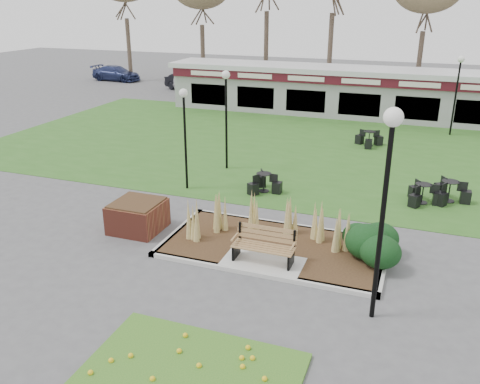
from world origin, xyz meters
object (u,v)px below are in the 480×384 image
(brick_planter, at_px, (138,216))
(bistro_set_d, at_px, (449,195))
(park_bench, at_px, (264,245))
(lamp_post_near_left, at_px, (388,171))
(lamp_post_far_left, at_px, (226,98))
(car_blue, at_px, (116,73))
(bistro_set_a, at_px, (369,141))
(bistro_set_b, at_px, (264,185))
(car_silver, at_px, (202,82))
(bistro_set_c, at_px, (422,197))
(lamp_post_mid_left, at_px, (184,117))
(car_black, at_px, (187,82))
(food_pavilion, at_px, (363,92))
(lamp_post_far_right, at_px, (458,78))

(brick_planter, bearing_deg, bistro_set_d, 32.47)
(park_bench, xyz_separation_m, lamp_post_near_left, (3.08, -1.48, 2.95))
(lamp_post_far_left, xyz_separation_m, car_blue, (-18.05, 19.37, -2.37))
(bistro_set_a, height_order, bistro_set_b, bistro_set_a)
(lamp_post_far_left, distance_m, car_silver, 18.47)
(brick_planter, distance_m, lamp_post_near_left, 8.38)
(bistro_set_a, xyz_separation_m, bistro_set_c, (2.69, -6.93, -0.00))
(brick_planter, xyz_separation_m, lamp_post_near_left, (7.48, -2.24, 3.07))
(lamp_post_near_left, bearing_deg, car_blue, 131.69)
(lamp_post_far_left, bearing_deg, bistro_set_c, -9.01)
(lamp_post_mid_left, xyz_separation_m, bistro_set_d, (9.38, 2.01, -2.51))
(bistro_set_a, bearing_deg, lamp_post_near_left, -82.83)
(lamp_post_far_left, height_order, bistro_set_b, lamp_post_far_left)
(bistro_set_b, distance_m, car_silver, 21.31)
(lamp_post_mid_left, distance_m, car_black, 21.92)
(brick_planter, relative_size, food_pavilion, 0.06)
(lamp_post_far_left, bearing_deg, bistro_set_d, -4.96)
(lamp_post_far_right, xyz_separation_m, car_black, (-19.06, 7.52, -2.32))
(lamp_post_far_left, height_order, car_silver, lamp_post_far_left)
(lamp_post_far_left, relative_size, car_blue, 0.94)
(lamp_post_far_right, height_order, bistro_set_c, lamp_post_far_right)
(park_bench, relative_size, food_pavilion, 0.07)
(lamp_post_mid_left, bearing_deg, lamp_post_far_left, 79.08)
(food_pavilion, xyz_separation_m, bistro_set_c, (3.93, -13.59, -1.22))
(park_bench, xyz_separation_m, bistro_set_b, (-1.70, 5.29, -0.33))
(bistro_set_d, bearing_deg, food_pavilion, 110.21)
(bistro_set_a, xyz_separation_m, bistro_set_b, (-2.94, -7.77, -0.00))
(lamp_post_mid_left, relative_size, bistro_set_a, 2.79)
(car_blue, bearing_deg, brick_planter, -142.02)
(car_silver, bearing_deg, lamp_post_mid_left, -140.25)
(bistro_set_d, distance_m, car_silver, 24.28)
(park_bench, xyz_separation_m, bistro_set_a, (1.25, 13.06, -0.33))
(car_silver, bearing_deg, bistro_set_a, -110.51)
(lamp_post_near_left, height_order, car_blue, lamp_post_near_left)
(park_bench, bearing_deg, food_pavilion, 90.00)
(park_bench, xyz_separation_m, brick_planter, (-4.40, 0.75, -0.11))
(food_pavilion, relative_size, car_black, 6.06)
(lamp_post_far_right, relative_size, bistro_set_d, 2.85)
(bistro_set_c, bearing_deg, lamp_post_mid_left, -169.88)
(bistro_set_a, xyz_separation_m, car_blue, (-23.32, 13.69, 0.38))
(park_bench, height_order, lamp_post_far_right, lamp_post_far_right)
(bistro_set_a, relative_size, car_black, 0.34)
(lamp_post_far_left, xyz_separation_m, bistro_set_d, (8.85, -0.77, -2.74))
(lamp_post_far_left, bearing_deg, lamp_post_far_right, 45.89)
(food_pavilion, height_order, bistro_set_a, food_pavilion)
(car_silver, bearing_deg, food_pavilion, -90.38)
(food_pavilion, bearing_deg, lamp_post_mid_left, -106.81)
(car_blue, bearing_deg, lamp_post_far_left, -133.24)
(lamp_post_far_left, relative_size, car_silver, 0.85)
(lamp_post_near_left, distance_m, lamp_post_far_left, 11.38)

